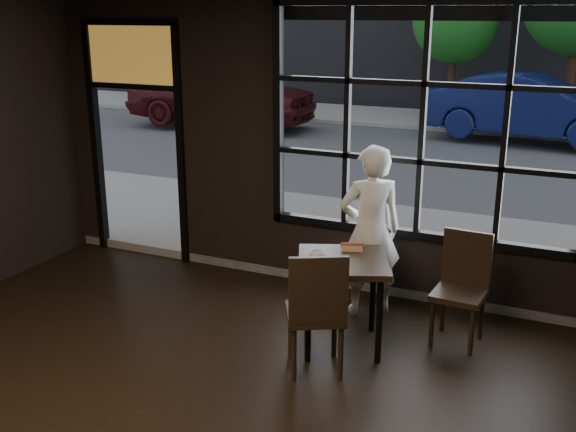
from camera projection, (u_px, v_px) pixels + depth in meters
The scene contains 12 objects.
window_frame at pixel (423, 123), 6.32m from camera, with size 3.06×0.12×2.28m, color black.
stained_transom at pixel (132, 54), 7.47m from camera, with size 1.20×0.06×0.70m, color orange.
street_asphalt at pixel (519, 90), 25.17m from camera, with size 60.00×41.00×0.04m, color #545456.
cafe_table at pixel (342, 303), 5.80m from camera, with size 0.75×0.75×0.81m, color black.
chair_near at pixel (315, 310), 5.38m from camera, with size 0.46×0.46×1.05m, color black.
chair_window at pixel (459, 291), 5.82m from camera, with size 0.43×0.43×0.98m, color black.
man at pixel (370, 231), 6.34m from camera, with size 0.60×0.40×1.65m, color white.
hotdog at pixel (352, 247), 5.87m from camera, with size 0.20×0.08×0.06m, color tan, non-canonical shape.
cup at pixel (317, 256), 5.60m from camera, with size 0.12×0.12×0.10m, color silver.
navy_car at pixel (530, 107), 14.60m from camera, with size 1.52×4.37×1.44m, color #0F174B.
maroon_car at pixel (222, 92), 16.60m from camera, with size 1.89×4.69×1.60m, color #471217.
tree_left at pixel (456, 20), 16.92m from camera, with size 2.15×2.15×3.66m.
Camera 1 is at (2.66, -2.76, 2.82)m, focal length 42.00 mm.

